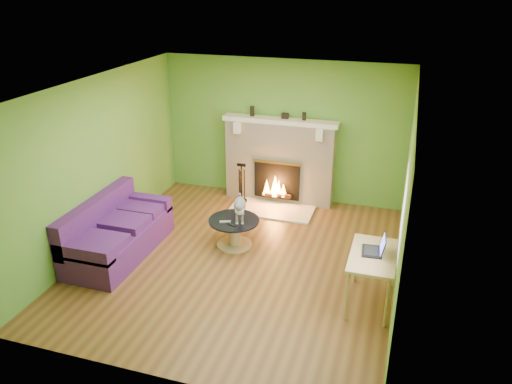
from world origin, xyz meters
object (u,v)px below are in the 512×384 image
at_px(desk, 373,260).
at_px(cat, 240,207).
at_px(sofa, 116,233).
at_px(coffee_table, 234,231).

bearing_deg(desk, cat, 155.49).
xyz_separation_m(desk, cat, (-2.09, 0.95, 0.02)).
bearing_deg(cat, desk, -41.95).
xyz_separation_m(sofa, coffee_table, (1.64, 0.75, -0.08)).
bearing_deg(sofa, desk, -2.34).
relative_size(coffee_table, desk, 0.81).
height_order(sofa, desk, sofa).
bearing_deg(sofa, cat, 24.87).
bearing_deg(sofa, coffee_table, 24.50).
height_order(coffee_table, desk, desk).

